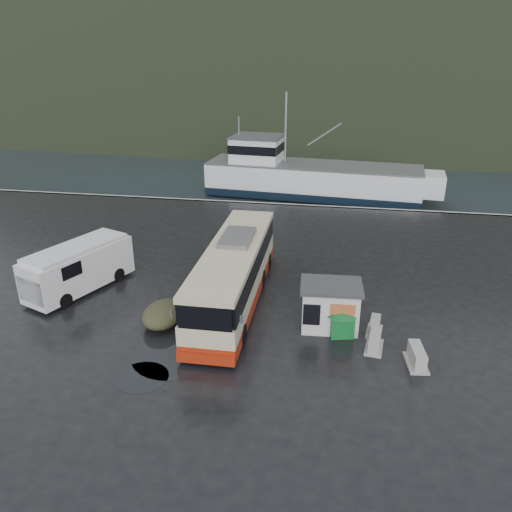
% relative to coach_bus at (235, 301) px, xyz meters
% --- Properties ---
extents(ground, '(160.00, 160.00, 0.00)m').
position_rel_coach_bus_xyz_m(ground, '(-1.31, -1.59, 0.00)').
color(ground, black).
rests_on(ground, ground).
extents(harbor_water, '(300.00, 180.00, 0.02)m').
position_rel_coach_bus_xyz_m(harbor_water, '(-1.31, 108.41, 0.00)').
color(harbor_water, black).
rests_on(harbor_water, ground).
extents(quay_edge, '(160.00, 0.60, 1.50)m').
position_rel_coach_bus_xyz_m(quay_edge, '(-1.31, 18.41, 0.00)').
color(quay_edge, '#999993').
rests_on(quay_edge, ground).
extents(headland, '(780.00, 540.00, 570.00)m').
position_rel_coach_bus_xyz_m(headland, '(8.69, 248.41, 0.00)').
color(headland, black).
rests_on(headland, ground).
extents(coach_bus, '(3.16, 12.33, 3.48)m').
position_rel_coach_bus_xyz_m(coach_bus, '(0.00, 0.00, 0.00)').
color(coach_bus, beige).
rests_on(coach_bus, ground).
extents(white_van, '(4.43, 6.78, 2.69)m').
position_rel_coach_bus_xyz_m(white_van, '(-8.87, -0.01, 0.00)').
color(white_van, silver).
rests_on(white_van, ground).
extents(waste_bin_left, '(1.09, 1.09, 1.39)m').
position_rel_coach_bus_xyz_m(waste_bin_left, '(-0.21, -3.60, 0.00)').
color(waste_bin_left, '#12652B').
rests_on(waste_bin_left, ground).
extents(waste_bin_right, '(1.35, 1.35, 1.58)m').
position_rel_coach_bus_xyz_m(waste_bin_right, '(5.69, -2.36, 0.00)').
color(waste_bin_right, '#12652B').
rests_on(waste_bin_right, ground).
extents(dome_tent, '(1.96, 2.72, 1.06)m').
position_rel_coach_bus_xyz_m(dome_tent, '(-3.02, -2.87, 0.00)').
color(dome_tent, '#363721').
rests_on(dome_tent, ground).
extents(ticket_kiosk, '(3.06, 2.39, 2.30)m').
position_rel_coach_bus_xyz_m(ticket_kiosk, '(5.14, -1.75, 0.00)').
color(ticket_kiosk, silver).
rests_on(ticket_kiosk, ground).
extents(jersey_barrier_a, '(0.91, 1.51, 0.71)m').
position_rel_coach_bus_xyz_m(jersey_barrier_a, '(7.31, -1.98, 0.00)').
color(jersey_barrier_a, '#999993').
rests_on(jersey_barrier_a, ground).
extents(jersey_barrier_b, '(0.96, 1.62, 0.76)m').
position_rel_coach_bus_xyz_m(jersey_barrier_b, '(7.24, -3.37, 0.00)').
color(jersey_barrier_b, '#999993').
rests_on(jersey_barrier_b, ground).
extents(jersey_barrier_c, '(0.99, 1.70, 0.81)m').
position_rel_coach_bus_xyz_m(jersey_barrier_c, '(8.98, -4.33, 0.00)').
color(jersey_barrier_c, '#999993').
rests_on(jersey_barrier_c, ground).
extents(fishing_trawler, '(25.62, 7.98, 10.08)m').
position_rel_coach_bus_xyz_m(fishing_trawler, '(2.48, 26.43, 0.00)').
color(fishing_trawler, silver).
rests_on(fishing_trawler, ground).
extents(puddles, '(3.77, 4.73, 0.01)m').
position_rel_coach_bus_xyz_m(puddles, '(-1.83, -5.94, 0.01)').
color(puddles, black).
rests_on(puddles, ground).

